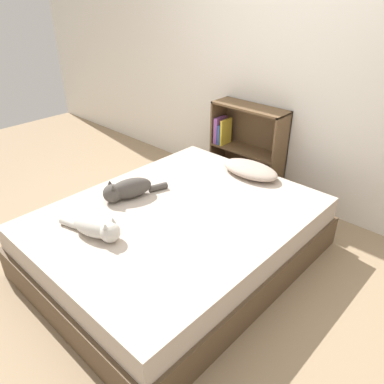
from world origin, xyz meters
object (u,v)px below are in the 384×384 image
Objects in this scene: cat_light at (97,228)px; bed at (178,236)px; cat_dark at (127,190)px; bookshelf at (247,147)px; pillow at (250,169)px.

bed is at bearing 58.42° from cat_light.
cat_light is 0.95× the size of cat_dark.
cat_dark is 1.43m from bookshelf.
bed is 3.90× the size of pillow.
bookshelf reaches higher than cat_light.
cat_dark reaches higher than pillow.
bookshelf is at bearing -166.30° from cat_dark.
cat_dark is 0.58× the size of bookshelf.
pillow is 1.43m from cat_light.
cat_dark is (-0.46, -0.97, 0.02)m from pillow.
bed is 0.89m from pillow.
cat_light is at bearing -98.20° from pillow.
cat_dark is (-0.42, -0.13, 0.29)m from bed.
pillow is (0.04, 0.85, 0.27)m from bed.
cat_light is (-0.20, -1.42, 0.01)m from pillow.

